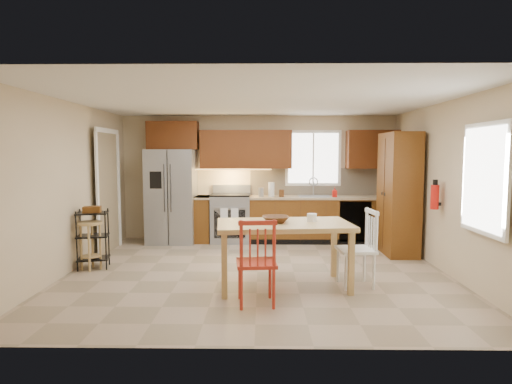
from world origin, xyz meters
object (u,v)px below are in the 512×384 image
object	(u,v)px
chair_white	(356,248)
table_bowl	(276,223)
chair_red	(256,261)
bar_stool	(91,246)
dining_table	(284,255)
refrigerator	(172,196)
pantry	(399,194)
fire_extinguisher	(435,197)
range_stove	(231,219)
table_jar	(312,219)
soap_bottle	(335,192)
utility_cart	(93,239)

from	to	relation	value
chair_white	table_bowl	bearing A→B (deg)	87.15
chair_red	bar_stool	distance (m)	2.89
dining_table	table_bowl	size ratio (longest dim) A/B	4.94
dining_table	chair_red	world-z (taller)	chair_red
chair_red	bar_stool	xyz separation A→B (m)	(-2.50, 1.43, -0.14)
refrigerator	pantry	size ratio (longest dim) A/B	0.87
dining_table	table_bowl	distance (m)	0.44
pantry	fire_extinguisher	distance (m)	1.07
range_stove	table_jar	size ratio (longest dim) A/B	5.72
fire_extinguisher	soap_bottle	bearing A→B (deg)	120.53
dining_table	chair_red	bearing A→B (deg)	-123.86
range_stove	table_bowl	xyz separation A→B (m)	(0.79, -2.88, 0.39)
range_stove	chair_white	distance (m)	3.39
refrigerator	range_stove	xyz separation A→B (m)	(1.15, 0.06, -0.45)
chair_red	chair_white	xyz separation A→B (m)	(1.30, 0.70, 0.00)
table_bowl	utility_cart	size ratio (longest dim) A/B	0.39
soap_bottle	fire_extinguisher	distance (m)	2.27
soap_bottle	bar_stool	bearing A→B (deg)	-153.15
refrigerator	dining_table	size ratio (longest dim) A/B	1.06
chair_white	refrigerator	bearing A→B (deg)	41.70
pantry	bar_stool	bearing A→B (deg)	-167.26
refrigerator	table_bowl	bearing A→B (deg)	-55.45
range_stove	table_jar	bearing A→B (deg)	-65.31
refrigerator	chair_white	world-z (taller)	refrigerator
chair_white	table_jar	world-z (taller)	chair_white
chair_red	table_bowl	world-z (taller)	chair_red
chair_red	chair_white	world-z (taller)	same
chair_white	table_bowl	world-z (taller)	chair_white
range_stove	soap_bottle	distance (m)	2.10
pantry	chair_white	size ratio (longest dim) A/B	2.09
soap_bottle	utility_cart	size ratio (longest dim) A/B	0.21
soap_bottle	dining_table	world-z (taller)	soap_bottle
fire_extinguisher	table_bowl	bearing A→B (deg)	-160.41
fire_extinguisher	table_jar	bearing A→B (deg)	-158.71
dining_table	refrigerator	bearing A→B (deg)	120.44
table_jar	refrigerator	bearing A→B (deg)	131.77
pantry	bar_stool	distance (m)	5.10
fire_extinguisher	bar_stool	bearing A→B (deg)	-179.27
refrigerator	utility_cart	distance (m)	2.15
table_bowl	fire_extinguisher	bearing A→B (deg)	19.59
refrigerator	range_stove	distance (m)	1.24
chair_white	table_bowl	xyz separation A→B (m)	(-1.06, -0.05, 0.34)
soap_bottle	chair_white	size ratio (longest dim) A/B	0.19
chair_red	pantry	bearing A→B (deg)	40.83
refrigerator	fire_extinguisher	size ratio (longest dim) A/B	5.06
dining_table	table_bowl	bearing A→B (deg)	174.45
refrigerator	fire_extinguisher	xyz separation A→B (m)	(4.33, -1.98, 0.19)
range_stove	soap_bottle	xyz separation A→B (m)	(2.03, -0.08, 0.54)
soap_bottle	table_bowl	size ratio (longest dim) A/B	0.55
dining_table	table_jar	world-z (taller)	table_jar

